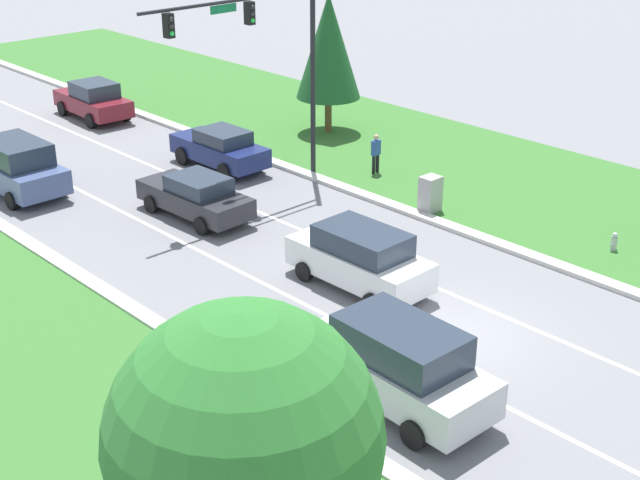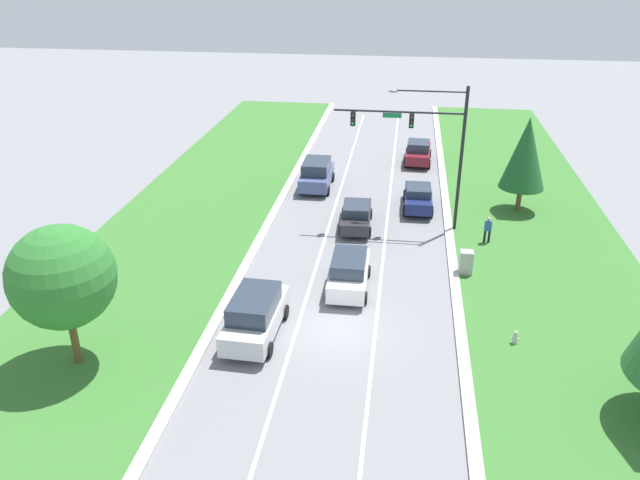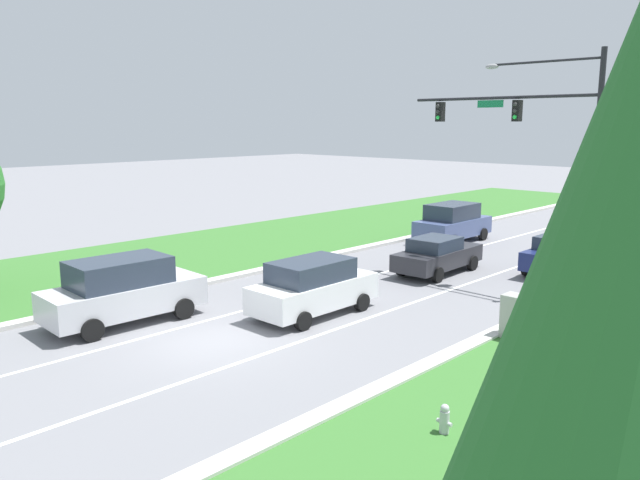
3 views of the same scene
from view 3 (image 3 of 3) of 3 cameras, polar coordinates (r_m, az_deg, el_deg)
ground_plane at (r=18.76m, az=-9.70°, el=-9.17°), size 160.00×160.00×0.00m
curb_strip_right at (r=14.86m, az=3.73°, el=-14.19°), size 0.50×90.00×0.15m
curb_strip_left at (r=23.34m, az=-17.98°, el=-5.38°), size 0.50×90.00×0.15m
grass_verge_left at (r=27.98m, az=-23.06°, el=-3.17°), size 10.00×90.00×0.08m
lane_stripe_inner_left at (r=20.17m, az=-12.76°, el=-7.85°), size 0.14×81.00×0.01m
lane_stripe_inner_right at (r=17.42m, az=-6.13°, el=-10.65°), size 0.14×81.00×0.01m
traffic_signal_mast at (r=24.78m, az=19.49°, el=8.96°), size 7.71×0.41×8.86m
charcoal_sedan at (r=26.95m, az=10.67°, el=-1.34°), size 2.11×4.70×1.57m
navy_sedan at (r=28.27m, az=21.22°, el=-1.19°), size 1.99×4.55×1.67m
slate_blue_suv at (r=34.26m, az=12.03°, el=1.59°), size 2.26×4.78×2.07m
white_suv at (r=20.78m, az=-0.66°, el=-4.29°), size 2.10×4.59×1.87m
silver_suv at (r=20.87m, az=-17.59°, el=-4.39°), size 2.34×5.05×2.11m
utility_cabinet at (r=19.30m, az=17.41°, el=-6.79°), size 0.70×0.60×1.38m
pedestrian at (r=22.38m, az=25.74°, el=-4.32°), size 0.41×0.27×1.69m
fire_hydrant at (r=13.46m, az=11.31°, el=-15.89°), size 0.34×0.20×0.70m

